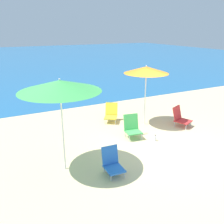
% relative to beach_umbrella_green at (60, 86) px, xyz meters
% --- Properties ---
extents(ground_plane, '(60.00, 60.00, 0.00)m').
position_rel_beach_umbrella_green_xyz_m(ground_plane, '(2.97, 0.05, -2.15)').
color(ground_plane, beige).
extents(sea_water, '(60.00, 40.00, 0.01)m').
position_rel_beach_umbrella_green_xyz_m(sea_water, '(2.97, 24.74, -2.15)').
color(sea_water, '#23669E').
rests_on(sea_water, ground).
extents(beach_umbrella_green, '(1.92, 1.92, 2.33)m').
position_rel_beach_umbrella_green_xyz_m(beach_umbrella_green, '(0.00, 0.00, 0.00)').
color(beach_umbrella_green, white).
rests_on(beach_umbrella_green, ground).
extents(beach_umbrella_orange, '(1.57, 1.57, 2.18)m').
position_rel_beach_umbrella_green_xyz_m(beach_umbrella_orange, '(3.52, 1.65, -0.14)').
color(beach_umbrella_orange, white).
rests_on(beach_umbrella_orange, ground).
extents(beach_chair_red, '(0.69, 0.75, 0.71)m').
position_rel_beach_umbrella_green_xyz_m(beach_chair_red, '(4.59, 0.93, -1.82)').
color(beach_chair_red, silver).
rests_on(beach_chair_red, ground).
extents(beach_chair_yellow, '(0.71, 0.75, 0.69)m').
position_rel_beach_umbrella_green_xyz_m(beach_chair_yellow, '(2.57, 2.49, -1.83)').
color(beach_chair_yellow, silver).
rests_on(beach_chair_yellow, ground).
extents(beach_chair_blue, '(0.44, 0.58, 0.65)m').
position_rel_beach_umbrella_green_xyz_m(beach_chair_blue, '(0.98, -0.70, -1.87)').
color(beach_chair_blue, silver).
rests_on(beach_chair_blue, ground).
extents(beach_chair_green, '(0.57, 0.59, 0.75)m').
position_rel_beach_umbrella_green_xyz_m(beach_chair_green, '(2.52, 0.88, -1.79)').
color(beach_chair_green, silver).
rests_on(beach_chair_green, ground).
extents(water_bottle, '(0.08, 0.08, 0.20)m').
position_rel_beach_umbrella_green_xyz_m(water_bottle, '(3.02, 0.30, -2.08)').
color(water_bottle, silver).
rests_on(water_bottle, ground).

